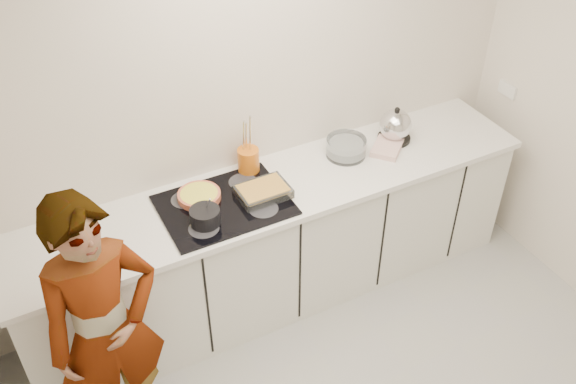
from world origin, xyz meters
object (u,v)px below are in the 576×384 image
hob (224,205)px  mixing_bowl (346,148)px  kettle (395,126)px  saucepan (205,216)px  utensil_crock (248,161)px  baking_dish (263,191)px  tart_dish (199,195)px  cook (106,331)px

hob → mixing_bowl: size_ratio=2.26×
hob → kettle: kettle is taller
saucepan → utensil_crock: (0.42, 0.33, 0.02)m
saucepan → baking_dish: saucepan is taller
tart_dish → baking_dish: (0.34, -0.14, 0.01)m
tart_dish → saucepan: size_ratio=1.26×
tart_dish → cook: size_ratio=0.17×
mixing_bowl → kettle: 0.37m
mixing_bowl → utensil_crock: size_ratio=1.96×
tart_dish → kettle: kettle is taller
hob → saucepan: (-0.15, -0.10, 0.05)m
baking_dish → kettle: kettle is taller
hob → cook: 0.97m
saucepan → mixing_bowl: size_ratio=0.69×
mixing_bowl → kettle: kettle is taller
tart_dish → baking_dish: size_ratio=0.93×
saucepan → hob: bearing=33.6°
kettle → utensil_crock: size_ratio=1.50×
hob → kettle: size_ratio=2.96×
mixing_bowl → cook: cook is taller
saucepan → baking_dish: (0.39, 0.07, -0.01)m
cook → saucepan: bearing=20.7°
hob → mixing_bowl: bearing=7.1°
hob → utensil_crock: utensil_crock is taller
baking_dish → kettle: 1.03m
utensil_crock → tart_dish: bearing=-162.0°
tart_dish → baking_dish: baking_dish is taller
utensil_crock → cook: (-1.09, -0.71, -0.19)m
baking_dish → mixing_bowl: mixing_bowl is taller
tart_dish → saucepan: (-0.05, -0.21, 0.02)m
utensil_crock → cook: bearing=-146.9°
kettle → baking_dish: bearing=-171.9°
baking_dish → cook: bearing=-157.0°
baking_dish → mixing_bowl: (0.65, 0.14, 0.01)m
tart_dish → utensil_crock: utensil_crock is taller
hob → saucepan: bearing=-146.4°
saucepan → cook: 0.80m
baking_dish → utensil_crock: (0.03, 0.26, 0.04)m
tart_dish → saucepan: 0.22m
kettle → mixing_bowl: bearing=-179.5°
tart_dish → utensil_crock: size_ratio=1.70×
tart_dish → baking_dish: bearing=-23.0°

